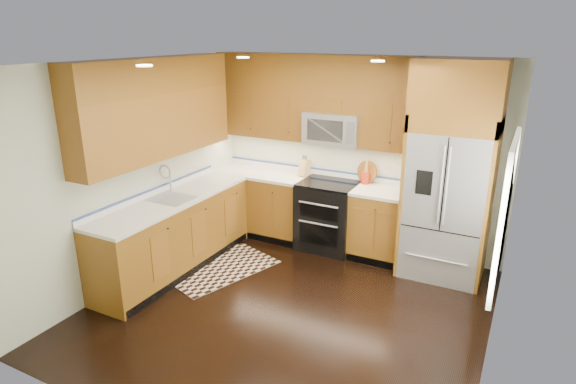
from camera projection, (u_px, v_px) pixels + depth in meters
The scene contains 16 objects.
ground at pixel (288, 309), 5.24m from camera, with size 4.00×4.00×0.00m, color black.
wall_back at pixel (356, 154), 6.52m from camera, with size 4.00×0.02×2.60m, color beige.
wall_left at pixel (139, 171), 5.70m from camera, with size 0.02×4.00×2.60m, color beige.
wall_right at pixel (504, 232), 3.96m from camera, with size 0.02×4.00×2.60m, color beige.
window at pixel (504, 213), 4.11m from camera, with size 0.04×1.10×1.30m.
base_cabinets at pixel (237, 223), 6.39m from camera, with size 2.85×3.00×0.90m.
countertop at pixel (250, 189), 6.28m from camera, with size 2.86×3.01×0.04m.
upper_cabinets at pixel (247, 103), 6.02m from camera, with size 2.85×3.00×1.15m.
range at pixel (328, 216), 6.61m from camera, with size 0.76×0.67×0.95m.
microwave at pixel (334, 128), 6.34m from camera, with size 0.76×0.40×0.42m.
refrigerator at pixel (450, 172), 5.64m from camera, with size 0.98×0.75×2.60m.
sink_faucet at pixel (171, 194), 5.87m from camera, with size 0.54×0.44×0.37m.
rug at pixel (221, 268), 6.13m from camera, with size 0.81×1.36×0.01m, color black.
knife_block at pixel (305, 167), 6.76m from camera, with size 0.13×0.16×0.30m.
utensil_crock at pixel (365, 175), 6.40m from camera, with size 0.13×0.13×0.33m.
cutting_board at pixel (367, 181), 6.49m from camera, with size 0.30×0.30×0.02m, color brown.
Camera 1 is at (2.10, -4.06, 2.87)m, focal length 30.00 mm.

